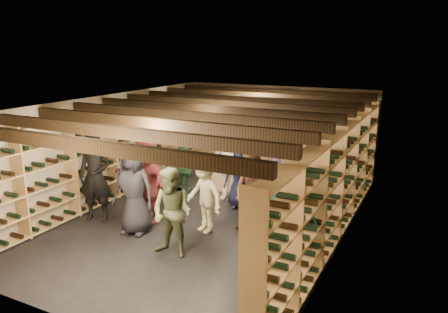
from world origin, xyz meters
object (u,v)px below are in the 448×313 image
object	(u,v)px
person_11	(280,194)
person_8	(253,194)
person_6	(240,175)
person_10	(183,169)
person_3	(204,194)
crate_stack_left	(221,176)
person_4	(283,223)
crate_stack_right	(241,184)
person_5	(147,179)
person_1	(95,176)
person_0	(133,190)
crate_loose	(279,186)
person_2	(172,213)
person_9	(227,161)

from	to	relation	value
person_11	person_8	bearing A→B (deg)	-154.85
person_6	person_10	distance (m)	1.38
person_3	person_8	bearing A→B (deg)	43.44
crate_stack_left	person_4	size ratio (longest dim) A/B	0.39
person_3	person_11	world-z (taller)	person_3
person_6	crate_stack_right	bearing A→B (deg)	89.86
person_8	person_6	bearing A→B (deg)	137.35
person_4	person_11	size ratio (longest dim) A/B	1.18
crate_stack_left	person_5	distance (m)	2.49
person_11	crate_stack_right	bearing A→B (deg)	118.03
person_5	crate_stack_right	bearing A→B (deg)	76.42
person_11	person_1	bearing A→B (deg)	179.93
crate_stack_left	person_1	xyz separation A→B (m)	(-1.41, -2.84, 0.59)
person_0	person_3	distance (m)	1.33
person_4	person_11	distance (m)	1.73
person_1	person_3	xyz separation A→B (m)	(2.27, 0.46, -0.17)
person_1	person_6	size ratio (longest dim) A/B	1.25
crate_loose	person_3	xyz separation A→B (m)	(-0.42, -3.03, 0.67)
person_5	person_8	bearing A→B (deg)	24.02
crate_stack_left	crate_stack_right	size ratio (longest dim) A/B	1.00
person_2	person_9	size ratio (longest dim) A/B	0.83
person_0	person_6	xyz separation A→B (m)	(1.23, 2.14, -0.12)
crate_loose	person_1	world-z (taller)	person_1
crate_stack_left	person_8	xyz separation A→B (m)	(1.72, -2.06, 0.46)
crate_stack_right	person_9	xyz separation A→B (m)	(-0.23, -0.27, 0.59)
person_0	person_1	world-z (taller)	person_1
person_1	person_9	xyz separation A→B (m)	(1.87, 2.27, 0.01)
person_11	person_0	bearing A→B (deg)	-169.43
person_0	person_6	bearing A→B (deg)	53.06
crate_stack_left	person_0	bearing A→B (deg)	-95.81
crate_stack_right	person_6	world-z (taller)	person_6
person_2	person_10	size ratio (longest dim) A/B	1.04
crate_stack_right	person_4	size ratio (longest dim) A/B	0.39
crate_loose	person_0	bearing A→B (deg)	-113.31
person_3	person_8	xyz separation A→B (m)	(0.87, 0.32, 0.05)
person_3	person_11	bearing A→B (deg)	51.99
crate_stack_left	person_2	size ratio (longest dim) A/B	0.44
person_0	person_3	world-z (taller)	person_0
crate_stack_left	person_6	world-z (taller)	person_6
crate_loose	person_6	world-z (taller)	person_6
person_2	person_10	distance (m)	2.75
person_2	person_5	distance (m)	1.73
crate_loose	person_3	bearing A→B (deg)	-97.80
person_2	person_11	bearing A→B (deg)	56.45
crate_stack_left	person_3	world-z (taller)	person_3
person_1	person_8	xyz separation A→B (m)	(3.14, 0.78, -0.12)
person_0	crate_stack_right	bearing A→B (deg)	62.77
crate_stack_right	person_3	world-z (taller)	person_3
person_5	person_9	distance (m)	2.03
person_0	person_5	bearing A→B (deg)	97.95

